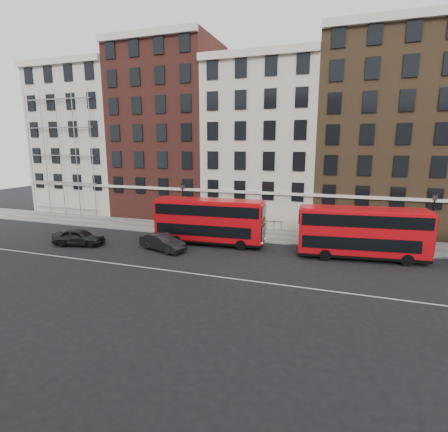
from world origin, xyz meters
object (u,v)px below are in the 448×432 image
(bus_c, at_px, (362,232))
(car_front, at_px, (162,242))
(car_rear, at_px, (79,237))
(bus_b, at_px, (209,221))

(bus_c, relative_size, car_front, 2.26)
(bus_c, xyz_separation_m, car_front, (-16.74, -3.16, -1.55))
(car_rear, xyz_separation_m, car_front, (8.28, 1.10, -0.05))
(car_front, bearing_deg, car_rear, 116.16)
(car_rear, height_order, car_front, car_rear)
(bus_b, distance_m, bus_c, 13.47)
(bus_b, relative_size, car_rear, 2.21)
(bus_b, bearing_deg, car_front, -139.48)
(bus_c, height_order, car_front, bus_c)
(car_rear, relative_size, car_front, 1.02)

